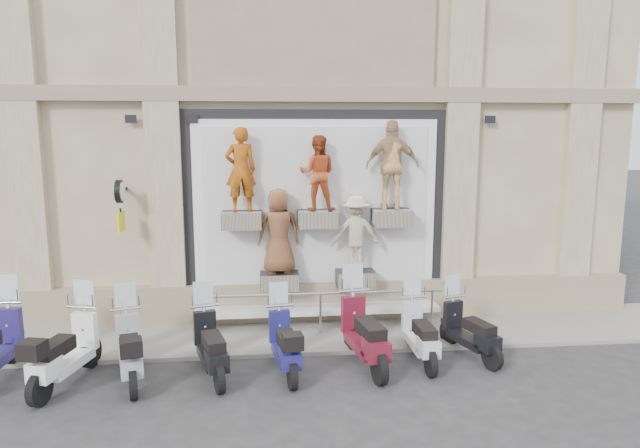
{
  "coord_description": "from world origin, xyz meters",
  "views": [
    {
      "loc": [
        -1.13,
        -8.95,
        4.18
      ],
      "look_at": [
        -0.02,
        1.9,
        2.33
      ],
      "focal_mm": 32.0,
      "sensor_mm": 36.0,
      "label": 1
    }
  ],
  "objects_px": {
    "scooter_d": "(210,334)",
    "scooter_e": "(285,332)",
    "scooter_c": "(129,338)",
    "scooter_f": "(364,320)",
    "scooter_g": "(420,323)",
    "clock_sign_bracket": "(120,199)",
    "guard_rail": "(320,314)",
    "scooter_b": "(65,338)",
    "scooter_h": "(470,320)"
  },
  "relations": [
    {
      "from": "scooter_d",
      "to": "scooter_e",
      "type": "xyz_separation_m",
      "value": [
        1.25,
        0.01,
        -0.03
      ]
    },
    {
      "from": "scooter_c",
      "to": "scooter_f",
      "type": "distance_m",
      "value": 3.98
    },
    {
      "from": "scooter_d",
      "to": "scooter_g",
      "type": "height_order",
      "value": "scooter_d"
    },
    {
      "from": "clock_sign_bracket",
      "to": "scooter_c",
      "type": "bearing_deg",
      "value": -76.14
    },
    {
      "from": "clock_sign_bracket",
      "to": "guard_rail",
      "type": "bearing_deg",
      "value": -6.84
    },
    {
      "from": "guard_rail",
      "to": "scooter_b",
      "type": "relative_size",
      "value": 2.56
    },
    {
      "from": "guard_rail",
      "to": "clock_sign_bracket",
      "type": "height_order",
      "value": "clock_sign_bracket"
    },
    {
      "from": "guard_rail",
      "to": "clock_sign_bracket",
      "type": "relative_size",
      "value": 4.96
    },
    {
      "from": "scooter_b",
      "to": "scooter_d",
      "type": "height_order",
      "value": "scooter_b"
    },
    {
      "from": "guard_rail",
      "to": "clock_sign_bracket",
      "type": "bearing_deg",
      "value": 173.16
    },
    {
      "from": "clock_sign_bracket",
      "to": "scooter_d",
      "type": "height_order",
      "value": "clock_sign_bracket"
    },
    {
      "from": "scooter_b",
      "to": "scooter_f",
      "type": "distance_m",
      "value": 4.99
    },
    {
      "from": "scooter_e",
      "to": "scooter_f",
      "type": "relative_size",
      "value": 0.86
    },
    {
      "from": "scooter_d",
      "to": "scooter_f",
      "type": "relative_size",
      "value": 0.89
    },
    {
      "from": "scooter_e",
      "to": "scooter_f",
      "type": "xyz_separation_m",
      "value": [
        1.4,
        0.14,
        0.12
      ]
    },
    {
      "from": "scooter_f",
      "to": "scooter_g",
      "type": "xyz_separation_m",
      "value": [
        1.04,
        0.11,
        -0.12
      ]
    },
    {
      "from": "scooter_f",
      "to": "scooter_g",
      "type": "height_order",
      "value": "scooter_f"
    },
    {
      "from": "scooter_g",
      "to": "clock_sign_bracket",
      "type": "bearing_deg",
      "value": 160.48
    },
    {
      "from": "guard_rail",
      "to": "scooter_h",
      "type": "distance_m",
      "value": 2.94
    },
    {
      "from": "scooter_d",
      "to": "scooter_f",
      "type": "bearing_deg",
      "value": -12.18
    },
    {
      "from": "guard_rail",
      "to": "scooter_h",
      "type": "relative_size",
      "value": 2.91
    },
    {
      "from": "scooter_f",
      "to": "scooter_h",
      "type": "height_order",
      "value": "scooter_f"
    },
    {
      "from": "scooter_b",
      "to": "scooter_g",
      "type": "distance_m",
      "value": 6.03
    },
    {
      "from": "scooter_b",
      "to": "scooter_e",
      "type": "height_order",
      "value": "scooter_b"
    },
    {
      "from": "scooter_c",
      "to": "scooter_d",
      "type": "height_order",
      "value": "scooter_c"
    },
    {
      "from": "scooter_b",
      "to": "scooter_g",
      "type": "height_order",
      "value": "scooter_b"
    },
    {
      "from": "clock_sign_bracket",
      "to": "scooter_e",
      "type": "relative_size",
      "value": 0.57
    },
    {
      "from": "guard_rail",
      "to": "scooter_g",
      "type": "relative_size",
      "value": 2.81
    },
    {
      "from": "clock_sign_bracket",
      "to": "scooter_b",
      "type": "height_order",
      "value": "clock_sign_bracket"
    },
    {
      "from": "scooter_d",
      "to": "scooter_f",
      "type": "xyz_separation_m",
      "value": [
        2.65,
        0.15,
        0.09
      ]
    },
    {
      "from": "scooter_f",
      "to": "guard_rail",
      "type": "bearing_deg",
      "value": 103.08
    },
    {
      "from": "scooter_b",
      "to": "scooter_c",
      "type": "xyz_separation_m",
      "value": [
        1.0,
        0.04,
        -0.04
      ]
    },
    {
      "from": "scooter_c",
      "to": "scooter_f",
      "type": "xyz_separation_m",
      "value": [
        3.98,
        0.21,
        0.09
      ]
    },
    {
      "from": "scooter_c",
      "to": "scooter_h",
      "type": "bearing_deg",
      "value": -11.29
    },
    {
      "from": "guard_rail",
      "to": "scooter_e",
      "type": "xyz_separation_m",
      "value": [
        -0.79,
        -1.66,
        0.26
      ]
    },
    {
      "from": "scooter_b",
      "to": "scooter_f",
      "type": "height_order",
      "value": "scooter_f"
    },
    {
      "from": "clock_sign_bracket",
      "to": "scooter_f",
      "type": "bearing_deg",
      "value": -23.76
    },
    {
      "from": "scooter_b",
      "to": "scooter_c",
      "type": "distance_m",
      "value": 1.01
    },
    {
      "from": "guard_rail",
      "to": "scooter_c",
      "type": "height_order",
      "value": "scooter_c"
    },
    {
      "from": "scooter_b",
      "to": "scooter_g",
      "type": "xyz_separation_m",
      "value": [
        6.02,
        0.35,
        -0.07
      ]
    },
    {
      "from": "scooter_g",
      "to": "guard_rail",
      "type": "bearing_deg",
      "value": 138.69
    },
    {
      "from": "scooter_b",
      "to": "scooter_e",
      "type": "relative_size",
      "value": 1.1
    },
    {
      "from": "scooter_e",
      "to": "scooter_h",
      "type": "relative_size",
      "value": 1.03
    },
    {
      "from": "guard_rail",
      "to": "scooter_g",
      "type": "distance_m",
      "value": 2.2
    },
    {
      "from": "scooter_d",
      "to": "scooter_g",
      "type": "relative_size",
      "value": 1.03
    },
    {
      "from": "scooter_e",
      "to": "scooter_g",
      "type": "distance_m",
      "value": 2.45
    },
    {
      "from": "scooter_f",
      "to": "scooter_d",
      "type": "bearing_deg",
      "value": 174.07
    },
    {
      "from": "guard_rail",
      "to": "scooter_h",
      "type": "height_order",
      "value": "scooter_h"
    },
    {
      "from": "scooter_d",
      "to": "scooter_f",
      "type": "height_order",
      "value": "scooter_f"
    },
    {
      "from": "scooter_g",
      "to": "scooter_h",
      "type": "height_order",
      "value": "scooter_g"
    }
  ]
}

